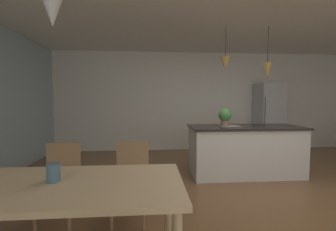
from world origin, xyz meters
TOP-DOWN VIEW (x-y plane):
  - ground_plane at (0.00, 0.00)m, footprint 10.00×8.40m
  - wall_back_kitchen at (0.00, 3.26)m, footprint 10.00×0.12m
  - dining_table at (-2.06, -1.20)m, footprint 1.74×0.89m
  - chair_far_left at (-2.45, -0.39)m, footprint 0.40×0.40m
  - chair_far_right at (-1.66, -0.39)m, footprint 0.43×0.43m
  - kitchen_island at (0.29, 1.01)m, footprint 2.02×0.85m
  - refrigerator at (1.75, 2.86)m, footprint 0.64×0.67m
  - pendant_over_table at (-2.07, -1.35)m, footprint 0.18×0.18m
  - pendant_over_island_main at (-0.10, 1.01)m, footprint 0.20×0.20m
  - pendant_over_island_aux at (0.68, 1.01)m, footprint 0.18×0.18m
  - potted_plant_on_island at (-0.10, 1.01)m, footprint 0.23×0.23m
  - vase_on_dining_table at (-2.18, -1.17)m, footprint 0.10×0.10m

SIDE VIEW (x-z plane):
  - ground_plane at x=0.00m, z-range -0.04..0.00m
  - kitchen_island at x=0.29m, z-range 0.01..0.92m
  - chair_far_left at x=-2.45m, z-range 0.04..0.91m
  - chair_far_right at x=-1.66m, z-range 0.04..0.91m
  - dining_table at x=-2.06m, z-range 0.30..1.04m
  - vase_on_dining_table at x=-2.18m, z-range 0.74..0.88m
  - refrigerator at x=1.75m, z-range 0.00..1.83m
  - potted_plant_on_island at x=-0.10m, z-range 0.92..1.24m
  - wall_back_kitchen at x=0.00m, z-range 0.00..2.70m
  - pendant_over_island_aux at x=0.68m, z-range 1.46..2.38m
  - pendant_over_table at x=-2.07m, z-range 1.55..2.41m
  - pendant_over_island_main at x=-0.10m, z-range 1.65..2.42m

